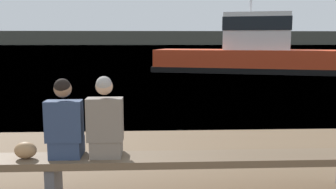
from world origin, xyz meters
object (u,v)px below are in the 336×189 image
Objects in this scene: shopping_bag at (26,150)px; tugboat_red at (249,53)px; person_right at (105,123)px; bench_main at (53,164)px; person_left at (65,124)px.

shopping_bag is 0.02× the size of tugboat_red.
person_right is at bearing 1.46° from shopping_bag.
bench_main is 0.37m from shopping_bag.
tugboat_red is (7.28, 18.10, 0.72)m from bench_main.
person_right is 1.04m from shopping_bag.
person_left is 0.09× the size of tugboat_red.
tugboat_red reaches higher than bench_main.
person_right reaches higher than person_left.
bench_main is 0.70× the size of tugboat_red.
person_right reaches higher than shopping_bag.
person_left is at bearing 5.00° from bench_main.
person_left is (0.16, 0.01, 0.50)m from bench_main.
tugboat_red is at bearing 68.10° from bench_main.
person_right reaches higher than bench_main.
shopping_bag is at bearing -177.99° from bench_main.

